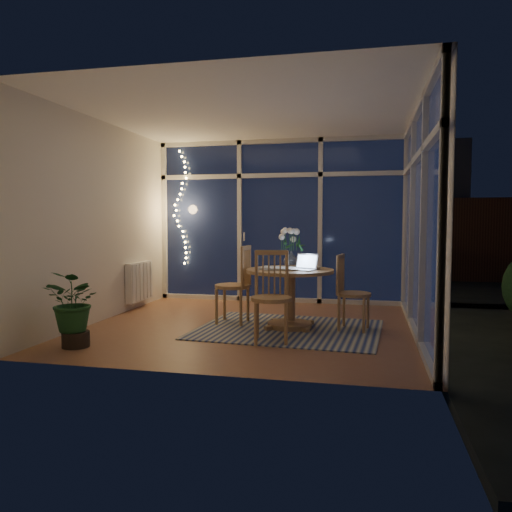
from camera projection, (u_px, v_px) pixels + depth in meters
name	position (u px, v px, depth m)	size (l,w,h in m)	color
floor	(252.00, 326.00, 6.18)	(4.00, 4.00, 0.00)	#905A3F
ceiling	(252.00, 113.00, 6.00)	(4.00, 4.00, 0.00)	white
wall_back	(280.00, 221.00, 8.03)	(4.00, 0.04, 2.60)	white
wall_front	(197.00, 221.00, 4.14)	(4.00, 0.04, 2.60)	white
wall_left	(103.00, 221.00, 6.52)	(0.04, 4.00, 2.60)	white
wall_right	(423.00, 221.00, 5.65)	(0.04, 4.00, 2.60)	white
window_wall_back	(279.00, 221.00, 8.00)	(4.00, 0.10, 2.60)	silver
window_wall_right	(420.00, 221.00, 5.66)	(0.10, 4.00, 2.60)	silver
radiator	(139.00, 281.00, 7.45)	(0.10, 0.70, 0.58)	white
fairy_lights	(181.00, 208.00, 8.26)	(0.24, 0.10, 1.85)	#FFCF66
garden_patio	(326.00, 283.00, 10.94)	(12.00, 6.00, 0.10)	black
garden_fence	(306.00, 239.00, 11.47)	(11.00, 0.08, 1.80)	#331D12
neighbour_roof	(329.00, 190.00, 14.23)	(7.00, 3.00, 2.20)	#34383F
garden_shrubs	(251.00, 265.00, 9.63)	(0.90, 0.90, 0.90)	black
rug	(288.00, 329.00, 5.97)	(2.14, 1.71, 0.01)	#BEBA9A
dining_table	(290.00, 299.00, 6.04)	(1.06, 1.06, 0.72)	#AE7D4E
chair_left	(232.00, 284.00, 6.31)	(0.47, 0.47, 1.01)	#AE7D4E
chair_right	(354.00, 292.00, 5.90)	(0.43, 0.43, 0.92)	#AE7D4E
chair_front	(271.00, 296.00, 5.32)	(0.46, 0.46, 1.00)	#AE7D4E
laptop	(303.00, 261.00, 5.88)	(0.29, 0.25, 0.21)	#B8B7BC
flower_vase	(291.00, 259.00, 6.29)	(0.20, 0.20, 0.21)	silver
bowl	(315.00, 268.00, 5.99)	(0.15, 0.15, 0.04)	white
newspapers	(279.00, 268.00, 6.02)	(0.42, 0.32, 0.02)	silver
phone	(287.00, 269.00, 5.95)	(0.10, 0.05, 0.01)	black
potted_plant	(75.00, 311.00, 5.13)	(0.54, 0.47, 0.76)	#1B4B24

